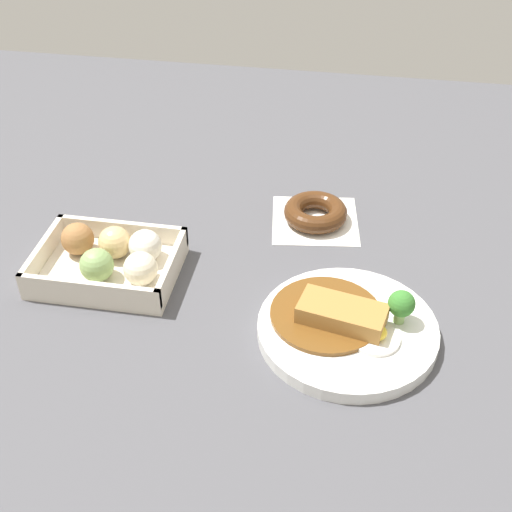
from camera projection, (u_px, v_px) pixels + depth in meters
The scene contains 4 objects.
ground_plane at pixel (233, 304), 0.92m from camera, with size 1.60×1.60×0.00m, color #4C4C51.
curry_plate at pixel (347, 326), 0.87m from camera, with size 0.23×0.23×0.07m.
donut_box at pixel (111, 259), 0.96m from camera, with size 0.20×0.15×0.06m.
chocolate_ring_donut at pixel (315, 213), 1.07m from camera, with size 0.15×0.15×0.03m.
Camera 1 is at (-0.15, 0.67, 0.62)m, focal length 47.92 mm.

